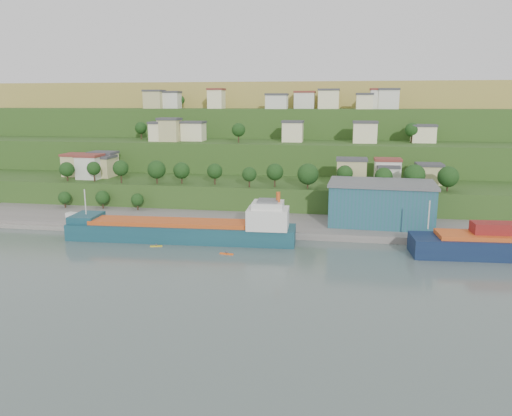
% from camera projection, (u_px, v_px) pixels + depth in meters
% --- Properties ---
extents(ground, '(500.00, 500.00, 0.00)m').
position_uv_depth(ground, '(213.00, 252.00, 129.77)').
color(ground, '#485854').
rests_on(ground, ground).
extents(quay, '(220.00, 26.00, 4.00)m').
position_uv_depth(quay, '(299.00, 228.00, 153.47)').
color(quay, slate).
rests_on(quay, ground).
extents(pebble_beach, '(40.00, 18.00, 2.40)m').
position_uv_depth(pebble_beach, '(64.00, 223.00, 160.04)').
color(pebble_beach, slate).
rests_on(pebble_beach, ground).
extents(hillside, '(360.00, 210.76, 96.00)m').
position_uv_depth(hillside, '(285.00, 168.00, 292.38)').
color(hillside, '#284719').
rests_on(hillside, ground).
extents(cargo_ship_near, '(64.49, 12.99, 16.47)m').
position_uv_depth(cargo_ship_near, '(188.00, 231.00, 139.60)').
color(cargo_ship_near, '#133948').
rests_on(cargo_ship_near, ground).
extents(warehouse, '(31.93, 20.56, 12.80)m').
position_uv_depth(warehouse, '(381.00, 203.00, 149.95)').
color(warehouse, '#1F595F').
rests_on(warehouse, quay).
extents(caravan, '(6.20, 3.63, 2.71)m').
position_uv_depth(caravan, '(75.00, 217.00, 157.19)').
color(caravan, silver).
rests_on(caravan, pebble_beach).
extents(dinghy, '(4.21, 2.71, 0.79)m').
position_uv_depth(dinghy, '(87.00, 220.00, 157.79)').
color(dinghy, silver).
rests_on(dinghy, pebble_beach).
extents(kayak_orange, '(3.61, 1.14, 0.89)m').
position_uv_depth(kayak_orange, '(227.00, 253.00, 127.47)').
color(kayak_orange, '#F65A15').
rests_on(kayak_orange, ground).
extents(kayak_yellow, '(3.23, 1.46, 0.80)m').
position_uv_depth(kayak_yellow, '(156.00, 246.00, 134.26)').
color(kayak_yellow, gold).
rests_on(kayak_yellow, ground).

